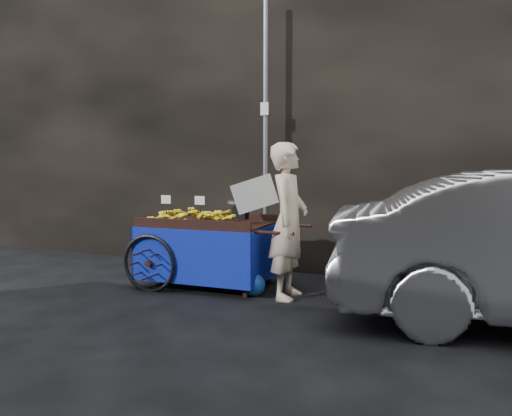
% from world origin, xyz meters
% --- Properties ---
extents(ground, '(80.00, 80.00, 0.00)m').
position_xyz_m(ground, '(0.00, 0.00, 0.00)').
color(ground, black).
rests_on(ground, ground).
extents(building_wall, '(13.50, 2.00, 5.00)m').
position_xyz_m(building_wall, '(0.39, 2.60, 2.50)').
color(building_wall, black).
rests_on(building_wall, ground).
extents(street_pole, '(0.12, 0.10, 4.00)m').
position_xyz_m(street_pole, '(0.30, 1.30, 2.01)').
color(street_pole, slate).
rests_on(street_pole, ground).
extents(banana_cart, '(2.30, 1.18, 1.23)m').
position_xyz_m(banana_cart, '(-0.21, 0.38, 0.76)').
color(banana_cart, black).
rests_on(banana_cart, ground).
extents(vendor, '(0.89, 0.72, 1.87)m').
position_xyz_m(vendor, '(1.04, 0.22, 0.94)').
color(vendor, beige).
rests_on(vendor, ground).
extents(plastic_bag, '(0.31, 0.25, 0.28)m').
position_xyz_m(plastic_bag, '(0.62, 0.12, 0.14)').
color(plastic_bag, '#174CB3').
rests_on(plastic_bag, ground).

